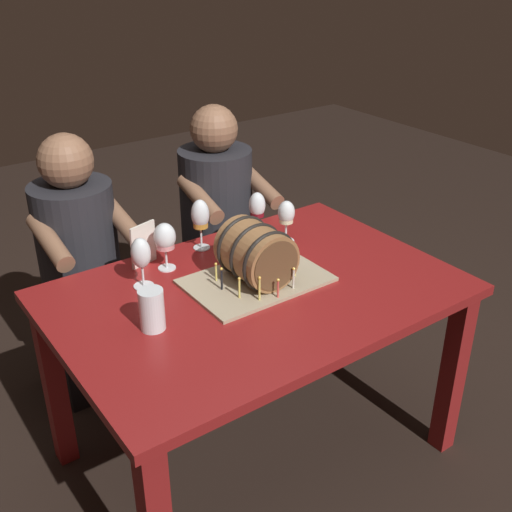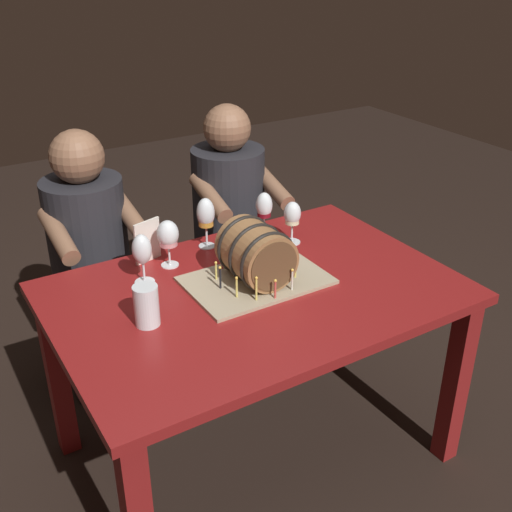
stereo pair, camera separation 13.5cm
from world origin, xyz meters
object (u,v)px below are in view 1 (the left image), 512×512
wine_glass_rose (165,239)px  menu_card (143,245)px  dining_table (256,315)px  wine_glass_white (286,215)px  barrel_cake (256,257)px  person_seated_left (83,279)px  person_seated_right (218,237)px  wine_glass_red (257,207)px  wine_glass_amber (200,217)px  beer_pint (152,311)px  wine_glass_empty (141,254)px

wine_glass_rose → menu_card: wine_glass_rose is taller
dining_table → wine_glass_white: size_ratio=7.94×
dining_table → barrel_cake: 0.21m
barrel_cake → person_seated_left: 0.87m
barrel_cake → person_seated_right: person_seated_right is taller
wine_glass_red → wine_glass_white: (0.06, -0.11, -0.00)m
menu_card → person_seated_right: person_seated_right is taller
menu_card → wine_glass_red: bearing=-19.5°
menu_card → person_seated_left: size_ratio=0.14×
wine_glass_rose → wine_glass_red: bearing=5.4°
wine_glass_amber → wine_glass_white: 0.33m
wine_glass_rose → beer_pint: bearing=-124.6°
beer_pint → menu_card: (0.17, 0.39, 0.02)m
beer_pint → person_seated_left: size_ratio=0.12×
wine_glass_red → person_seated_right: bearing=79.4°
wine_glass_empty → barrel_cake: bearing=-30.9°
wine_glass_amber → barrel_cake: bearing=-87.0°
wine_glass_amber → wine_glass_empty: bearing=-156.4°
dining_table → person_seated_right: bearing=66.8°
wine_glass_rose → wine_glass_amber: bearing=20.0°
dining_table → wine_glass_amber: 0.44m
menu_card → person_seated_right: (0.56, 0.40, -0.28)m
dining_table → menu_card: size_ratio=8.40×
dining_table → wine_glass_amber: wine_glass_amber is taller
beer_pint → person_seated_right: bearing=47.3°
wine_glass_amber → person_seated_right: size_ratio=0.17×
wine_glass_amber → wine_glass_white: wine_glass_amber is taller
wine_glass_amber → wine_glass_rose: bearing=-160.0°
dining_table → person_seated_left: size_ratio=1.18×
person_seated_left → wine_glass_empty: bearing=-86.8°
person_seated_left → wine_glass_rose: bearing=-71.7°
wine_glass_rose → dining_table: bearing=-59.9°
person_seated_right → wine_glass_rose: bearing=-137.2°
wine_glass_red → wine_glass_amber: wine_glass_amber is taller
dining_table → barrel_cake: bearing=55.4°
wine_glass_amber → menu_card: wine_glass_amber is taller
barrel_cake → wine_glass_red: bearing=53.7°
wine_glass_empty → beer_pint: bearing=-110.3°
wine_glass_amber → beer_pint: bearing=-136.5°
dining_table → barrel_cake: barrel_cake is taller
wine_glass_red → menu_card: size_ratio=1.12×
dining_table → wine_glass_rose: size_ratio=7.63×
dining_table → person_seated_left: bearing=113.2°
barrel_cake → wine_glass_amber: 0.33m
dining_table → wine_glass_amber: bearing=88.5°
menu_card → wine_glass_empty: bearing=-133.5°
wine_glass_rose → menu_card: size_ratio=1.10×
person_seated_left → dining_table: bearing=-66.8°
wine_glass_red → wine_glass_empty: 0.56m
barrel_cake → beer_pint: barrel_cake is taller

